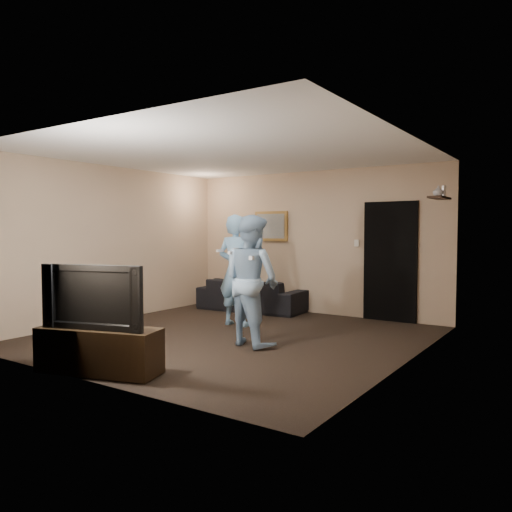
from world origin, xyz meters
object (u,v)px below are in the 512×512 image
Objects in this scene: sofa at (252,295)px; television at (98,296)px; tv_console at (99,350)px; wii_player_right at (252,280)px; wii_player_left at (236,270)px.

sofa is 1.73× the size of television.
tv_console is at bearing 99.22° from sofa.
television is 0.68× the size of wii_player_right.
tv_console is at bearing -82.98° from wii_player_left.
wii_player_right is at bearing -45.35° from wii_player_left.
sofa is 4.45m from tv_console.
wii_player_left is at bearing 80.33° from tv_console.
tv_console is at bearing 163.31° from television.
tv_console is at bearing -106.42° from wii_player_right.
sofa is at bearing 114.83° from wii_player_left.
wii_player_right reaches higher than television.
sofa is at bearing 86.21° from television.
wii_player_right is at bearing 120.63° from sofa.
television is (0.00, 0.00, 0.58)m from tv_console.
sofa is at bearing 124.31° from wii_player_right.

